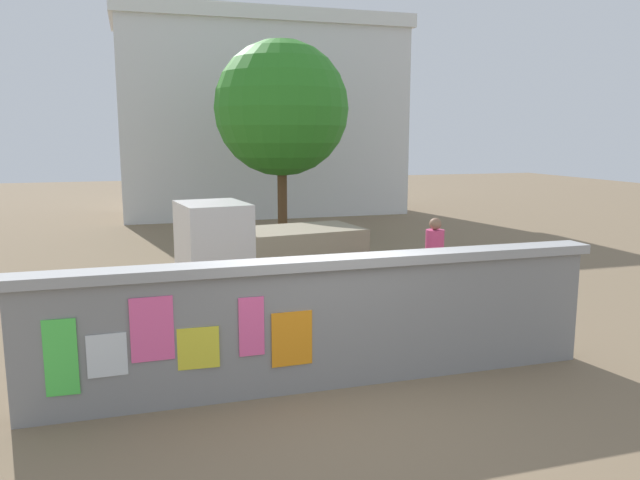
{
  "coord_description": "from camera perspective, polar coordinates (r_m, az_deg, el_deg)",
  "views": [
    {
      "loc": [
        -2.21,
        -6.99,
        3.1
      ],
      "look_at": [
        0.78,
        2.84,
        1.36
      ],
      "focal_mm": 34.6,
      "sensor_mm": 36.0,
      "label": 1
    }
  ],
  "objects": [
    {
      "name": "tree_roadside",
      "position": [
        18.47,
        -3.59,
        12.04
      ],
      "size": [
        3.95,
        3.95,
        5.86
      ],
      "color": "brown",
      "rests_on": "ground"
    },
    {
      "name": "poster_wall",
      "position": [
        7.66,
        0.55,
        -7.49
      ],
      "size": [
        7.37,
        0.42,
        1.64
      ],
      "color": "gray",
      "rests_on": "ground"
    },
    {
      "name": "auto_rickshaw_truck",
      "position": [
        12.25,
        -5.33,
        -0.75
      ],
      "size": [
        3.77,
        1.97,
        1.85
      ],
      "color": "black",
      "rests_on": "ground"
    },
    {
      "name": "ground",
      "position": [
        15.46,
        -8.38,
        -2.04
      ],
      "size": [
        60.0,
        60.0,
        0.0
      ],
      "primitive_type": "plane",
      "color": "#7A664C"
    },
    {
      "name": "bicycle_far",
      "position": [
        10.27,
        12.9,
        -6.06
      ],
      "size": [
        1.66,
        0.58,
        0.95
      ],
      "color": "black",
      "rests_on": "ground"
    },
    {
      "name": "bicycle_near",
      "position": [
        9.01,
        3.89,
        -8.06
      ],
      "size": [
        1.69,
        0.5,
        0.95
      ],
      "color": "black",
      "rests_on": "ground"
    },
    {
      "name": "motorcycle",
      "position": [
        8.81,
        -13.69,
        -8.06
      ],
      "size": [
        1.9,
        0.56,
        0.87
      ],
      "color": "black",
      "rests_on": "ground"
    },
    {
      "name": "person_walking",
      "position": [
        11.52,
        10.54,
        -1.1
      ],
      "size": [
        0.46,
        0.46,
        1.62
      ],
      "color": "#D83F72",
      "rests_on": "ground"
    },
    {
      "name": "building_background",
      "position": [
        25.05,
        -5.36,
        11.33
      ],
      "size": [
        11.17,
        4.43,
        7.67
      ],
      "color": "silver",
      "rests_on": "ground"
    }
  ]
}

